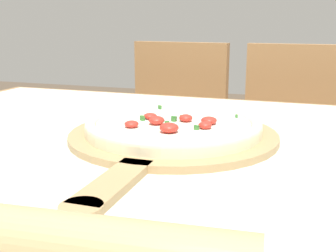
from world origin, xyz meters
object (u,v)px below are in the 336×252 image
at_px(pizza, 173,125).
at_px(chair_right, 294,153).
at_px(pizza_peel, 170,138).
at_px(chair_left, 171,142).
at_px(rolling_pin, 65,245).

xyz_separation_m(pizza, chair_right, (0.19, 0.78, -0.27)).
relative_size(pizza_peel, chair_right, 0.61).
height_order(chair_left, chair_right, same).
relative_size(rolling_pin, chair_left, 0.46).
distance_m(pizza, chair_left, 0.87).
bearing_deg(pizza, rolling_pin, -83.96).
distance_m(pizza_peel, rolling_pin, 0.41).
height_order(pizza, rolling_pin, rolling_pin).
bearing_deg(chair_right, rolling_pin, -96.48).
xyz_separation_m(pizza_peel, chair_right, (0.19, 0.80, -0.25)).
relative_size(pizza_peel, pizza, 1.71).
xyz_separation_m(pizza, chair_left, (-0.26, 0.78, -0.27)).
distance_m(pizza, rolling_pin, 0.43).
height_order(pizza, chair_right, chair_right).
xyz_separation_m(chair_left, chair_right, (0.45, 0.00, 0.00)).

